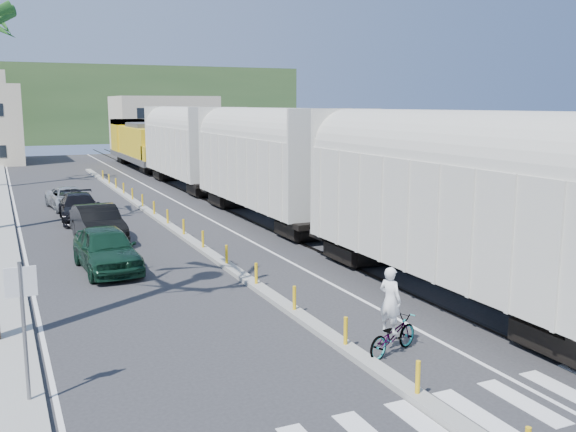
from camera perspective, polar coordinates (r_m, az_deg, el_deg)
The scene contains 14 objects.
ground at distance 14.76m, azimuth 9.06°, elevation -14.29°, with size 140.00×140.00×0.00m, color #28282B.
rails at distance 41.56m, azimuth -6.60°, elevation 1.56°, with size 1.56×100.00×0.06m.
median at distance 32.57m, azimuth -10.62°, elevation -0.76°, with size 0.45×60.00×0.85m.
crosswalk at distance 13.31m, azimuth 14.02°, elevation -17.26°, with size 14.00×2.20×0.01m, color silver.
lane_markings at distance 37.06m, azimuth -15.72°, elevation 0.19°, with size 9.42×90.00×0.01m.
freight_train at distance 38.65m, azimuth -5.43°, elevation 5.24°, with size 3.00×60.94×5.85m.
street_sign at distance 13.78m, azimuth -22.50°, elevation -7.95°, with size 0.60×0.08×3.00m.
buildings at distance 82.85m, azimuth -23.88°, elevation 7.92°, with size 38.00×27.00×10.00m.
hillside at distance 111.42m, azimuth -20.83°, elevation 9.26°, with size 80.00×20.00×12.00m, color #385628.
car_lead at distance 24.35m, azimuth -15.83°, elevation -2.83°, with size 2.15×4.85×1.62m, color #103120.
car_second at distance 29.69m, azimuth -16.54°, elevation -0.64°, with size 1.98×4.92×1.59m, color black.
car_third at distance 35.12m, azimuth -18.04°, elevation 0.71°, with size 2.15×4.93×1.41m, color black.
car_rear at distance 39.35m, azimuth -18.86°, elevation 1.50°, with size 2.54×4.73×1.26m, color #B4B7B9.
cyclist at distance 16.00m, azimuth 9.23°, elevation -9.72°, with size 1.84×2.22×2.19m.
Camera 1 is at (-7.55, -11.17, 6.02)m, focal length 40.00 mm.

